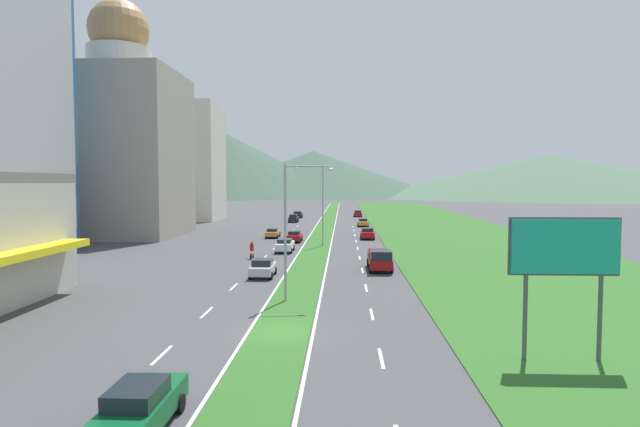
{
  "coord_description": "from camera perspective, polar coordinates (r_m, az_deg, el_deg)",
  "views": [
    {
      "loc": [
        3.35,
        -27.63,
        8.04
      ],
      "look_at": [
        -0.3,
        53.96,
        3.23
      ],
      "focal_mm": 29.51,
      "sensor_mm": 36.0,
      "label": 1
    }
  ],
  "objects": [
    {
      "name": "lane_dash_right_3",
      "position": [
        32.81,
        5.64,
        -10.82
      ],
      "size": [
        0.16,
        2.8,
        0.01
      ],
      "primitive_type": "cube",
      "color": "silver",
      "rests_on": "ground_plane"
    },
    {
      "name": "edge_line_median_right",
      "position": [
        88.01,
        1.51,
        -1.87
      ],
      "size": [
        0.16,
        240.0,
        0.01
      ],
      "primitive_type": "cube",
      "color": "silver",
      "rests_on": "ground_plane"
    },
    {
      "name": "hill_far_right",
      "position": [
        330.55,
        23.55,
        3.78
      ],
      "size": [
        219.66,
        219.66,
        24.03
      ],
      "primitive_type": "cone",
      "color": "#47664C",
      "rests_on": "ground_plane"
    },
    {
      "name": "lane_dash_left_6",
      "position": [
        57.1,
        -6.0,
        -4.73
      ],
      "size": [
        0.16,
        2.8,
        0.01
      ],
      "primitive_type": "cube",
      "color": "silver",
      "rests_on": "ground_plane"
    },
    {
      "name": "lane_dash_right_4",
      "position": [
        40.65,
        5.02,
        -8.04
      ],
      "size": [
        0.16,
        2.8,
        0.01
      ],
      "primitive_type": "cube",
      "color": "silver",
      "rests_on": "ground_plane"
    },
    {
      "name": "motorcycle_rider",
      "position": [
        56.17,
        -7.39,
        -4.12
      ],
      "size": [
        0.36,
        2.0,
        1.8
      ],
      "rotation": [
        0.0,
        0.0,
        1.57
      ],
      "color": "black",
      "rests_on": "ground_plane"
    },
    {
      "name": "lane_dash_right_2",
      "position": [
        25.1,
        6.65,
        -15.32
      ],
      "size": [
        0.16,
        2.8,
        0.01
      ],
      "primitive_type": "cube",
      "color": "silver",
      "rests_on": "ground_plane"
    },
    {
      "name": "lane_dash_right_8",
      "position": [
        72.46,
        3.93,
        -3.0
      ],
      "size": [
        0.16,
        2.8,
        0.01
      ],
      "primitive_type": "cube",
      "color": "silver",
      "rests_on": "ground_plane"
    },
    {
      "name": "edge_line_median_left",
      "position": [
        88.14,
        -0.77,
        -1.86
      ],
      "size": [
        0.16,
        240.0,
        0.01
      ],
      "primitive_type": "cube",
      "color": "silver",
      "rests_on": "ground_plane"
    },
    {
      "name": "hill_far_center",
      "position": [
        324.01,
        -0.67,
        4.38
      ],
      "size": [
        156.73,
        156.73,
        27.47
      ],
      "primitive_type": "cone",
      "color": "#3D5647",
      "rests_on": "ground_plane"
    },
    {
      "name": "lane_dash_right_6",
      "position": [
        56.5,
        4.32,
        -4.81
      ],
      "size": [
        0.16,
        2.8,
        0.01
      ],
      "primitive_type": "cube",
      "color": "silver",
      "rests_on": "ground_plane"
    },
    {
      "name": "hill_far_left",
      "position": [
        314.54,
        -11.4,
        5.51
      ],
      "size": [
        159.21,
        159.21,
        40.25
      ],
      "primitive_type": "cone",
      "color": "#3D5647",
      "rests_on": "ground_plane"
    },
    {
      "name": "car_9",
      "position": [
        120.02,
        -2.41,
        -0.1
      ],
      "size": [
        2.02,
        4.41,
        1.5
      ],
      "rotation": [
        0.0,
        0.0,
        1.57
      ],
      "color": "black",
      "rests_on": "ground_plane"
    },
    {
      "name": "lane_dash_left_5",
      "position": [
        49.25,
        -7.4,
        -6.04
      ],
      "size": [
        0.16,
        2.8,
        0.01
      ],
      "primitive_type": "cube",
      "color": "silver",
      "rests_on": "ground_plane"
    },
    {
      "name": "domed_building",
      "position": [
        85.02,
        -20.76,
        7.35
      ],
      "size": [
        17.42,
        17.42,
        35.1
      ],
      "color": "#9E9384",
      "rests_on": "ground_plane"
    },
    {
      "name": "car_2",
      "position": [
        71.59,
        -2.77,
        -2.46
      ],
      "size": [
        1.96,
        4.43,
        1.49
      ],
      "rotation": [
        0.0,
        0.0,
        1.57
      ],
      "color": "maroon",
      "rests_on": "ground_plane"
    },
    {
      "name": "car_0",
      "position": [
        45.32,
        -6.22,
        -5.87
      ],
      "size": [
        2.0,
        4.09,
        1.55
      ],
      "rotation": [
        0.0,
        0.0,
        1.57
      ],
      "color": "#B2B2B7",
      "rests_on": "ground_plane"
    },
    {
      "name": "ground_plane",
      "position": [
        28.97,
        -4.29,
        -12.75
      ],
      "size": [
        600.0,
        600.0,
        0.0
      ],
      "primitive_type": "plane",
      "color": "#424244"
    },
    {
      "name": "car_4",
      "position": [
        106.66,
        -2.9,
        -0.52
      ],
      "size": [
        1.88,
        4.14,
        1.59
      ],
      "rotation": [
        0.0,
        0.0,
        1.57
      ],
      "color": "black",
      "rests_on": "ground_plane"
    },
    {
      "name": "lane_dash_left_7",
      "position": [
        65.0,
        -4.94,
        -3.74
      ],
      "size": [
        0.16,
        2.8,
        0.01
      ],
      "primitive_type": "cube",
      "color": "silver",
      "rests_on": "ground_plane"
    },
    {
      "name": "car_8",
      "position": [
        61.25,
        -3.83,
        -3.44
      ],
      "size": [
        1.96,
        4.79,
        1.52
      ],
      "rotation": [
        0.0,
        0.0,
        1.57
      ],
      "color": "silver",
      "rests_on": "ground_plane"
    },
    {
      "name": "lane_dash_left_9",
      "position": [
        80.88,
        -3.45,
        -2.33
      ],
      "size": [
        0.16,
        2.8,
        0.01
      ],
      "primitive_type": "cube",
      "color": "silver",
      "rests_on": "ground_plane"
    },
    {
      "name": "midrise_colored",
      "position": [
        116.74,
        -14.12,
        5.43
      ],
      "size": [
        13.51,
        13.51,
        24.89
      ],
      "primitive_type": "cube",
      "color": "beige",
      "rests_on": "ground_plane"
    },
    {
      "name": "lane_dash_right_5",
      "position": [
        48.55,
        4.62,
        -6.16
      ],
      "size": [
        0.16,
        2.8,
        0.01
      ],
      "primitive_type": "cube",
      "color": "silver",
      "rests_on": "ground_plane"
    },
    {
      "name": "street_lamp_mid",
      "position": [
        66.31,
        -0.02,
        1.51
      ],
      "size": [
        3.49,
        0.28,
        10.23
      ],
      "color": "#99999E",
      "rests_on": "ground_plane"
    },
    {
      "name": "lane_dash_left_3",
      "position": [
        33.84,
        -12.19,
        -10.44
      ],
      "size": [
        0.16,
        2.8,
        0.01
      ],
      "primitive_type": "cube",
      "color": "silver",
      "rests_on": "ground_plane"
    },
    {
      "name": "lane_dash_right_11",
      "position": [
        96.48,
        3.59,
        -1.41
      ],
      "size": [
        0.16,
        2.8,
        0.01
      ],
      "primitive_type": "cube",
      "color": "silver",
      "rests_on": "ground_plane"
    },
    {
      "name": "lane_dash_right_9",
      "position": [
        80.46,
        3.8,
        -2.37
      ],
      "size": [
        0.16,
        2.8,
        0.01
      ],
      "primitive_type": "cube",
      "color": "silver",
      "rests_on": "ground_plane"
    },
    {
      "name": "lane_dash_left_4",
      "position": [
        41.48,
        -9.33,
        -7.84
      ],
      "size": [
        0.16,
        2.8,
        0.01
      ],
      "primitive_type": "cube",
      "color": "silver",
      "rests_on": "ground_plane"
    },
    {
      "name": "grass_median",
      "position": [
        88.06,
        0.37,
        -1.85
      ],
      "size": [
        3.2,
        240.0,
        0.06
      ],
      "primitive_type": "cube",
      "color": "#2D6023",
      "rests_on": "ground_plane"
    },
    {
      "name": "grass_verge_right",
      "position": [
        89.67,
        13.65,
        -1.85
      ],
      "size": [
        24.0,
        240.0,
        0.06
      ],
      "primitive_type": "cube",
      "color": "#2D6023",
      "rests_on": "ground_plane"
    },
    {
      "name": "billboard_roadside",
      "position": [
        25.74,
        24.99,
        -4.0
      ],
      "size": [
        4.9,
        0.28,
        6.51
      ],
      "color": "#4C4C51",
      "rests_on": "ground_plane"
    },
    {
      "name": "car_3",
      "position": [
        77.29,
        -5.14,
        -2.09
      ],
      "size": [
        1.88,
        4.44,
        1.34
      ],
      "rotation": [
        0.0,
        0.0,
        1.57
      ],
      "color": "#C6842D",
      "rests_on": "ground_plane"
    },
    {
      "name": "pickup_truck_0",
      "position": [
        48.43,
        6.51,
        -5.03
      ],
      "size": [
        2.18,
        5.4,
        2.0
      ],
      "rotation": [
        0.0,
        0.0,
        -1.57
      ],
      "color": "maroon",
      "rests_on": "ground_plane"
    },
    {
      "name": "lane_dash_right_7",
      "position": [
        64.47,
        4.1,
        -3.79
      ],
      "size": [
        0.16,
        2.8,
        0.01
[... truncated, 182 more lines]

